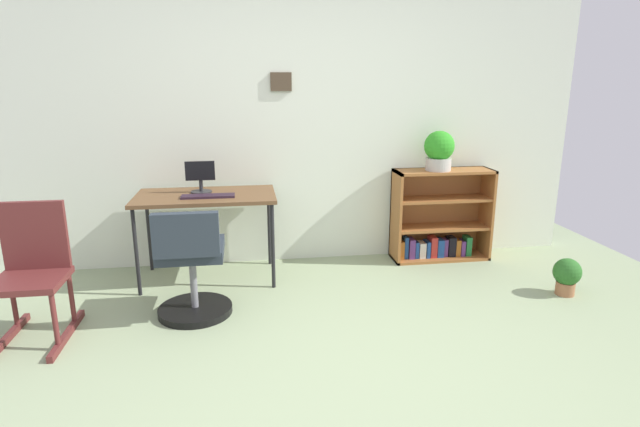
% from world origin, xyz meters
% --- Properties ---
extents(ground_plane, '(6.24, 6.24, 0.00)m').
position_xyz_m(ground_plane, '(0.00, 0.00, 0.00)').
color(ground_plane, '#90A27A').
extents(wall_back, '(5.20, 0.12, 2.49)m').
position_xyz_m(wall_back, '(-0.00, 2.15, 1.24)').
color(wall_back, silver).
rests_on(wall_back, ground_plane).
extents(desk, '(1.11, 0.63, 0.72)m').
position_xyz_m(desk, '(-0.75, 1.73, 0.67)').
color(desk, brown).
rests_on(desk, ground_plane).
extents(monitor, '(0.23, 0.17, 0.26)m').
position_xyz_m(monitor, '(-0.78, 1.80, 0.85)').
color(monitor, '#262628').
rests_on(monitor, desk).
extents(keyboard, '(0.41, 0.12, 0.02)m').
position_xyz_m(keyboard, '(-0.72, 1.62, 0.73)').
color(keyboard, '#291A27').
rests_on(keyboard, desk).
extents(office_chair, '(0.52, 0.55, 0.81)m').
position_xyz_m(office_chair, '(-0.81, 1.02, 0.35)').
color(office_chair, black).
rests_on(office_chair, ground_plane).
extents(rocking_chair, '(0.42, 0.64, 0.87)m').
position_xyz_m(rocking_chair, '(-1.78, 0.90, 0.44)').
color(rocking_chair, '#5B2423').
rests_on(rocking_chair, ground_plane).
extents(bookshelf_low, '(0.89, 0.30, 0.83)m').
position_xyz_m(bookshelf_low, '(1.33, 1.96, 0.36)').
color(bookshelf_low, '#9C5F2D').
rests_on(bookshelf_low, ground_plane).
extents(potted_plant_on_shelf, '(0.27, 0.27, 0.35)m').
position_xyz_m(potted_plant_on_shelf, '(1.27, 1.90, 1.01)').
color(potted_plant_on_shelf, '#B7B2A8').
rests_on(potted_plant_on_shelf, bookshelf_low).
extents(potted_plant_floor, '(0.21, 0.21, 0.29)m').
position_xyz_m(potted_plant_floor, '(2.00, 0.98, 0.16)').
color(potted_plant_floor, '#9E6642').
rests_on(potted_plant_floor, ground_plane).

